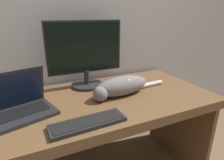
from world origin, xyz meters
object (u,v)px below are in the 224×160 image
(monitor, at_px, (86,54))
(laptop, at_px, (22,106))
(cat, at_px, (121,86))
(external_keyboard, at_px, (88,123))

(monitor, xyz_separation_m, laptop, (-0.45, -0.25, -0.20))
(laptop, height_order, cat, laptop)
(monitor, distance_m, external_keyboard, 0.58)
(monitor, distance_m, cat, 0.35)
(monitor, relative_size, laptop, 1.54)
(external_keyboard, relative_size, cat, 0.65)
(monitor, relative_size, cat, 0.92)
(laptop, xyz_separation_m, external_keyboard, (0.29, -0.26, -0.04))
(laptop, height_order, external_keyboard, laptop)
(external_keyboard, bearing_deg, monitor, 70.38)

